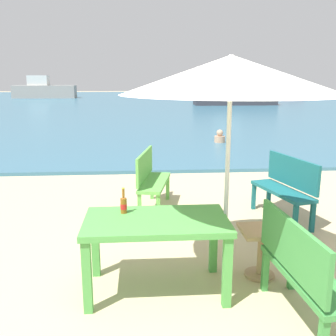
{
  "coord_description": "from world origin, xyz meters",
  "views": [
    {
      "loc": [
        -0.78,
        -3.35,
        2.09
      ],
      "look_at": [
        -0.32,
        3.0,
        0.6
      ],
      "focal_mm": 41.2,
      "sensor_mm": 36.0,
      "label": 1
    }
  ],
  "objects_px": {
    "beer_bottle_amber": "(124,204)",
    "bench_green_right": "(150,177)",
    "boat_barge": "(284,93)",
    "bench_green_left": "(300,266)",
    "side_table_wood": "(261,246)",
    "boat_fishing_trawler": "(234,94)",
    "picnic_table_green": "(156,229)",
    "patio_umbrella": "(231,75)",
    "boat_ferry": "(44,90)",
    "swimmer_person": "(220,137)",
    "bench_teal_center": "(286,185)"
  },
  "relations": [
    {
      "from": "beer_bottle_amber",
      "to": "bench_green_right",
      "type": "xyz_separation_m",
      "value": [
        0.33,
        2.28,
        -0.31
      ]
    },
    {
      "from": "boat_barge",
      "to": "bench_green_left",
      "type": "bearing_deg",
      "value": -110.35
    },
    {
      "from": "side_table_wood",
      "to": "boat_fishing_trawler",
      "type": "relative_size",
      "value": 0.09
    },
    {
      "from": "picnic_table_green",
      "to": "side_table_wood",
      "type": "height_order",
      "value": "picnic_table_green"
    },
    {
      "from": "boat_barge",
      "to": "patio_umbrella",
      "type": "bearing_deg",
      "value": -111.4
    },
    {
      "from": "patio_umbrella",
      "to": "boat_ferry",
      "type": "distance_m",
      "value": 38.61
    },
    {
      "from": "boat_barge",
      "to": "side_table_wood",
      "type": "bearing_deg",
      "value": -110.87
    },
    {
      "from": "swimmer_person",
      "to": "bench_teal_center",
      "type": "bearing_deg",
      "value": -93.19
    },
    {
      "from": "bench_green_left",
      "to": "boat_barge",
      "type": "bearing_deg",
      "value": 69.65
    },
    {
      "from": "boat_barge",
      "to": "boat_fishing_trawler",
      "type": "xyz_separation_m",
      "value": [
        -7.81,
        -10.34,
        0.31
      ]
    },
    {
      "from": "swimmer_person",
      "to": "boat_barge",
      "type": "relative_size",
      "value": 0.11
    },
    {
      "from": "bench_green_right",
      "to": "swimmer_person",
      "type": "height_order",
      "value": "bench_green_right"
    },
    {
      "from": "beer_bottle_amber",
      "to": "bench_teal_center",
      "type": "relative_size",
      "value": 0.21
    },
    {
      "from": "patio_umbrella",
      "to": "boat_ferry",
      "type": "height_order",
      "value": "boat_ferry"
    },
    {
      "from": "swimmer_person",
      "to": "boat_ferry",
      "type": "height_order",
      "value": "boat_ferry"
    },
    {
      "from": "beer_bottle_amber",
      "to": "bench_teal_center",
      "type": "height_order",
      "value": "beer_bottle_amber"
    },
    {
      "from": "picnic_table_green",
      "to": "beer_bottle_amber",
      "type": "bearing_deg",
      "value": 149.58
    },
    {
      "from": "boat_ferry",
      "to": "boat_fishing_trawler",
      "type": "xyz_separation_m",
      "value": [
        16.86,
        -11.52,
        -0.0
      ]
    },
    {
      "from": "picnic_table_green",
      "to": "boat_ferry",
      "type": "relative_size",
      "value": 0.23
    },
    {
      "from": "bench_green_left",
      "to": "boat_fishing_trawler",
      "type": "bearing_deg",
      "value": 77.6
    },
    {
      "from": "boat_ferry",
      "to": "beer_bottle_amber",
      "type": "bearing_deg",
      "value": -75.52
    },
    {
      "from": "patio_umbrella",
      "to": "swimmer_person",
      "type": "bearing_deg",
      "value": 78.72
    },
    {
      "from": "bench_teal_center",
      "to": "beer_bottle_amber",
      "type": "bearing_deg",
      "value": -144.42
    },
    {
      "from": "bench_teal_center",
      "to": "patio_umbrella",
      "type": "bearing_deg",
      "value": -126.75
    },
    {
      "from": "bench_green_right",
      "to": "boat_fishing_trawler",
      "type": "height_order",
      "value": "boat_fishing_trawler"
    },
    {
      "from": "patio_umbrella",
      "to": "boat_fishing_trawler",
      "type": "height_order",
      "value": "boat_fishing_trawler"
    },
    {
      "from": "picnic_table_green",
      "to": "beer_bottle_amber",
      "type": "height_order",
      "value": "beer_bottle_amber"
    },
    {
      "from": "bench_green_left",
      "to": "bench_green_right",
      "type": "distance_m",
      "value": 3.32
    },
    {
      "from": "boat_barge",
      "to": "swimmer_person",
      "type": "bearing_deg",
      "value": -114.26
    },
    {
      "from": "boat_fishing_trawler",
      "to": "beer_bottle_amber",
      "type": "bearing_deg",
      "value": -105.97
    },
    {
      "from": "patio_umbrella",
      "to": "bench_green_left",
      "type": "xyz_separation_m",
      "value": [
        0.48,
        -0.75,
        -1.58
      ]
    },
    {
      "from": "patio_umbrella",
      "to": "bench_green_left",
      "type": "bearing_deg",
      "value": -57.31
    },
    {
      "from": "picnic_table_green",
      "to": "beer_bottle_amber",
      "type": "distance_m",
      "value": 0.42
    },
    {
      "from": "picnic_table_green",
      "to": "patio_umbrella",
      "type": "distance_m",
      "value": 1.63
    },
    {
      "from": "boat_fishing_trawler",
      "to": "boat_ferry",
      "type": "bearing_deg",
      "value": 145.65
    },
    {
      "from": "picnic_table_green",
      "to": "boat_barge",
      "type": "xyz_separation_m",
      "value": [
        14.79,
        36.04,
        -0.07
      ]
    },
    {
      "from": "side_table_wood",
      "to": "swimmer_person",
      "type": "relative_size",
      "value": 1.32
    },
    {
      "from": "patio_umbrella",
      "to": "boat_ferry",
      "type": "relative_size",
      "value": 0.37
    },
    {
      "from": "bench_teal_center",
      "to": "boat_fishing_trawler",
      "type": "bearing_deg",
      "value": 78.24
    },
    {
      "from": "beer_bottle_amber",
      "to": "boat_fishing_trawler",
      "type": "xyz_separation_m",
      "value": [
        7.3,
        25.51,
        0.03
      ]
    },
    {
      "from": "patio_umbrella",
      "to": "boat_fishing_trawler",
      "type": "relative_size",
      "value": 0.37
    },
    {
      "from": "patio_umbrella",
      "to": "boat_ferry",
      "type": "bearing_deg",
      "value": 105.93
    },
    {
      "from": "bench_teal_center",
      "to": "bench_green_right",
      "type": "bearing_deg",
      "value": 163.11
    },
    {
      "from": "bench_green_right",
      "to": "boat_fishing_trawler",
      "type": "relative_size",
      "value": 0.2
    },
    {
      "from": "beer_bottle_amber",
      "to": "patio_umbrella",
      "type": "distance_m",
      "value": 1.63
    },
    {
      "from": "bench_green_right",
      "to": "boat_ferry",
      "type": "bearing_deg",
      "value": 105.89
    },
    {
      "from": "beer_bottle_amber",
      "to": "bench_green_right",
      "type": "relative_size",
      "value": 0.21
    },
    {
      "from": "beer_bottle_amber",
      "to": "bench_teal_center",
      "type": "distance_m",
      "value": 2.89
    },
    {
      "from": "picnic_table_green",
      "to": "swimmer_person",
      "type": "relative_size",
      "value": 3.41
    },
    {
      "from": "side_table_wood",
      "to": "bench_green_right",
      "type": "relative_size",
      "value": 0.43
    }
  ]
}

